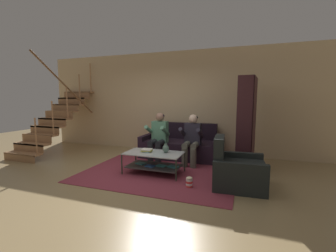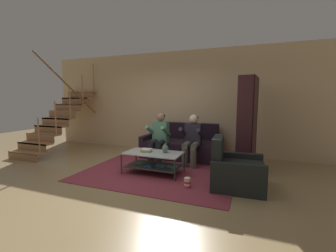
# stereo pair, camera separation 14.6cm
# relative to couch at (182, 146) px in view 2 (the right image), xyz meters

# --- Properties ---
(ground) EXTENTS (16.80, 16.80, 0.00)m
(ground) POSITION_rel_couch_xyz_m (-0.44, -1.82, -0.29)
(ground) COLOR #9A8055
(back_partition) EXTENTS (8.40, 0.12, 2.90)m
(back_partition) POSITION_rel_couch_xyz_m (-0.44, 0.64, 1.16)
(back_partition) COLOR #CEB084
(back_partition) RESTS_ON ground
(staircase_run) EXTENTS (1.03, 2.40, 2.71)m
(staircase_run) POSITION_rel_couch_xyz_m (-3.64, -0.62, 0.72)
(staircase_run) COLOR #AB774D
(staircase_run) RESTS_ON ground
(couch) EXTENTS (2.05, 0.98, 0.89)m
(couch) POSITION_rel_couch_xyz_m (0.00, 0.00, 0.00)
(couch) COLOR black
(couch) RESTS_ON ground
(person_seated_left) EXTENTS (0.50, 0.58, 1.20)m
(person_seated_left) POSITION_rel_couch_xyz_m (-0.43, -0.57, 0.37)
(person_seated_left) COLOR black
(person_seated_left) RESTS_ON ground
(person_seated_right) EXTENTS (0.50, 0.58, 1.19)m
(person_seated_right) POSITION_rel_couch_xyz_m (0.43, -0.58, 0.36)
(person_seated_right) COLOR #58574A
(person_seated_right) RESTS_ON ground
(coffee_table) EXTENTS (1.20, 0.64, 0.44)m
(coffee_table) POSITION_rel_couch_xyz_m (-0.17, -1.47, -0.00)
(coffee_table) COLOR #B1B8B9
(coffee_table) RESTS_ON ground
(area_rug) EXTENTS (3.15, 3.41, 0.01)m
(area_rug) POSITION_rel_couch_xyz_m (-0.09, -0.86, -0.29)
(area_rug) COLOR maroon
(area_rug) RESTS_ON ground
(vase) EXTENTS (0.13, 0.13, 0.19)m
(vase) POSITION_rel_couch_xyz_m (0.06, -1.38, 0.24)
(vase) COLOR #526F62
(vase) RESTS_ON coffee_table
(book_stack) EXTENTS (0.25, 0.20, 0.06)m
(book_stack) POSITION_rel_couch_xyz_m (-0.34, -1.45, 0.18)
(book_stack) COLOR #6F9EAC
(book_stack) RESTS_ON coffee_table
(bookshelf) EXTENTS (0.41, 0.95, 2.03)m
(bookshelf) POSITION_rel_couch_xyz_m (1.67, -0.38, 0.51)
(bookshelf) COLOR #34181D
(bookshelf) RESTS_ON ground
(armchair) EXTENTS (0.92, 0.91, 0.89)m
(armchair) POSITION_rel_couch_xyz_m (1.49, -1.63, -0.01)
(armchair) COLOR black
(armchair) RESTS_ON ground
(popcorn_tub) EXTENTS (0.12, 0.12, 0.19)m
(popcorn_tub) POSITION_rel_couch_xyz_m (0.71, -1.95, -0.20)
(popcorn_tub) COLOR red
(popcorn_tub) RESTS_ON ground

